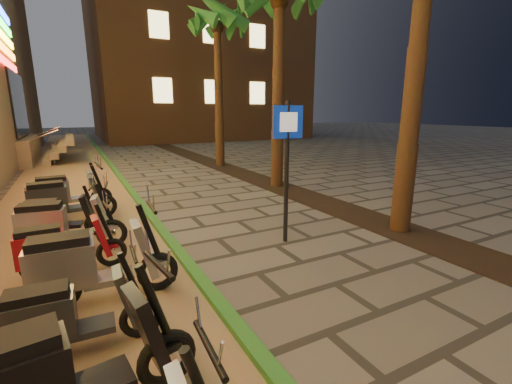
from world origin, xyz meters
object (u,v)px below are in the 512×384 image
scooter_6 (67,316)px  scooter_9 (60,225)px  scooter_11 (62,200)px  scooter_5 (56,375)px  scooter_10 (56,217)px  scooter_7 (87,265)px  pedestrian_sign (287,153)px  scooter_12 (65,192)px  scooter_8 (59,248)px

scooter_6 → scooter_9: 3.04m
scooter_9 → scooter_11: size_ratio=0.96×
scooter_6 → scooter_5: bearing=-90.5°
scooter_10 → scooter_11: size_ratio=0.83×
scooter_7 → scooter_5: bearing=-96.0°
scooter_7 → scooter_9: (-0.35, 2.08, -0.02)m
pedestrian_sign → scooter_6: bearing=-149.8°
scooter_6 → scooter_11: bearing=93.9°
pedestrian_sign → scooter_12: pedestrian_sign is taller
scooter_8 → scooter_10: bearing=90.4°
scooter_11 → scooter_8: bearing=-94.9°
scooter_11 → scooter_12: scooter_11 is taller
scooter_7 → scooter_10: (-0.44, 2.92, -0.10)m
scooter_5 → scooter_9: size_ratio=1.03×
scooter_7 → scooter_11: (-0.34, 3.94, -0.00)m
scooter_7 → scooter_9: bearing=102.0°
scooter_5 → scooter_12: (-0.00, 6.88, -0.02)m
scooter_8 → scooter_12: bearing=86.8°
scooter_10 → scooter_11: bearing=96.4°
scooter_7 → scooter_8: 1.14m
scooter_10 → scooter_11: scooter_11 is taller
pedestrian_sign → scooter_7: size_ratio=1.46×
scooter_9 → scooter_12: size_ratio=1.01×
pedestrian_sign → scooter_5: size_ratio=1.48×
scooter_7 → scooter_10: bearing=101.0°
scooter_11 → scooter_6: bearing=-93.5°
scooter_5 → scooter_6: 0.99m
scooter_5 → scooter_8: size_ratio=1.18×
pedestrian_sign → scooter_5: pedestrian_sign is taller
scooter_11 → scooter_7: bearing=-89.8°
scooter_6 → scooter_11: (-0.11, 4.90, 0.10)m
scooter_9 → scooter_11: scooter_11 is taller
scooter_5 → scooter_8: (-0.06, 3.02, -0.08)m
scooter_5 → scooter_10: bearing=83.8°
scooter_5 → scooter_9: scooter_5 is taller
scooter_8 → scooter_10: 1.85m
scooter_9 → scooter_5: bearing=-80.9°
scooter_6 → scooter_12: 5.89m
scooter_11 → scooter_10: bearing=-100.1°
scooter_8 → scooter_9: scooter_9 is taller
scooter_6 → scooter_10: scooter_10 is taller
pedestrian_sign → scooter_11: (-3.80, 3.24, -1.16)m
scooter_11 → scooter_12: (0.05, 0.99, -0.03)m
scooter_6 → scooter_12: scooter_12 is taller
pedestrian_sign → scooter_6: 4.24m
scooter_10 → pedestrian_sign: bearing=-18.0°
scooter_6 → scooter_12: size_ratio=0.86×
pedestrian_sign → scooter_11: 5.13m
scooter_6 → scooter_7: 0.99m
scooter_11 → scooter_5: bearing=-94.2°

